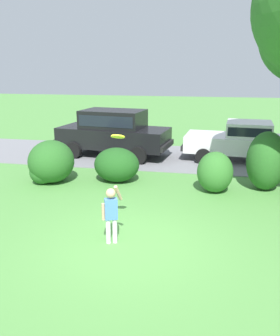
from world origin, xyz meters
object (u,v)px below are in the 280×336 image
(child_thrower, at_px, (111,211))
(parked_suv, at_px, (114,131))
(frisbee, at_px, (118,136))
(parked_sedan, at_px, (242,140))

(child_thrower, bearing_deg, parked_suv, 105.01)
(parked_suv, distance_m, child_thrower, 7.67)
(parked_suv, bearing_deg, frisbee, -73.71)
(child_thrower, height_order, frisbee, frisbee)
(parked_suv, relative_size, child_thrower, 3.80)
(parked_sedan, xyz_separation_m, parked_suv, (-5.18, -0.25, 0.23))
(frisbee, bearing_deg, parked_suv, 106.29)
(child_thrower, relative_size, frisbee, 4.56)
(parked_suv, bearing_deg, parked_sedan, 2.79)
(parked_sedan, relative_size, parked_suv, 0.93)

